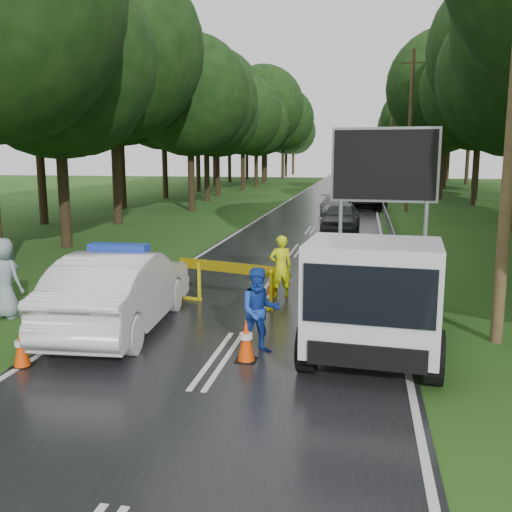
% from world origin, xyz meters
% --- Properties ---
extents(ground, '(160.00, 160.00, 0.00)m').
position_xyz_m(ground, '(0.00, 0.00, 0.00)').
color(ground, '#164112').
rests_on(ground, ground).
extents(road, '(7.00, 140.00, 0.02)m').
position_xyz_m(road, '(0.00, 30.00, 0.01)').
color(road, black).
rests_on(road, ground).
extents(guardrail, '(0.12, 60.06, 0.70)m').
position_xyz_m(guardrail, '(3.70, 29.67, 0.55)').
color(guardrail, gray).
rests_on(guardrail, ground).
extents(utility_pole_mid, '(1.40, 0.24, 10.00)m').
position_xyz_m(utility_pole_mid, '(5.20, 28.00, 5.06)').
color(utility_pole_mid, '#493621').
rests_on(utility_pole_mid, ground).
extents(utility_pole_far, '(1.40, 0.24, 10.00)m').
position_xyz_m(utility_pole_far, '(5.20, 54.00, 5.06)').
color(utility_pole_far, '#493621').
rests_on(utility_pole_far, ground).
extents(police_sedan, '(2.17, 5.25, 1.86)m').
position_xyz_m(police_sedan, '(-2.52, 1.42, 0.85)').
color(police_sedan, silver).
rests_on(police_sedan, ground).
extents(work_truck, '(2.73, 5.43, 4.20)m').
position_xyz_m(work_truck, '(2.80, 1.14, 1.14)').
color(work_truck, gray).
rests_on(work_truck, ground).
extents(barrier, '(2.55, 0.82, 1.10)m').
position_xyz_m(barrier, '(-0.80, 3.73, 0.83)').
color(barrier, yellow).
rests_on(barrier, ground).
extents(officer, '(0.71, 0.59, 1.65)m').
position_xyz_m(officer, '(0.45, 4.70, 0.83)').
color(officer, '#DDF30D').
rests_on(officer, ground).
extents(civilian, '(0.98, 0.88, 1.64)m').
position_xyz_m(civilian, '(0.66, 0.50, 0.82)').
color(civilian, '#1B41B0').
rests_on(civilian, ground).
extents(bystander_right, '(1.00, 0.75, 1.85)m').
position_xyz_m(bystander_right, '(-5.50, 1.74, 0.93)').
color(bystander_right, gray).
rests_on(bystander_right, ground).
extents(queue_car_first, '(1.87, 4.22, 1.41)m').
position_xyz_m(queue_car_first, '(1.46, 17.82, 0.71)').
color(queue_car_first, '#393B40').
rests_on(queue_car_first, ground).
extents(queue_car_second, '(2.30, 4.56, 1.27)m').
position_xyz_m(queue_car_second, '(0.92, 23.82, 0.63)').
color(queue_car_second, '#95979C').
rests_on(queue_car_second, ground).
extents(queue_car_third, '(2.97, 5.61, 1.50)m').
position_xyz_m(queue_car_third, '(2.60, 29.82, 0.75)').
color(queue_car_third, black).
rests_on(queue_car_third, ground).
extents(queue_car_fourth, '(2.06, 4.50, 1.43)m').
position_xyz_m(queue_car_fourth, '(1.13, 35.82, 0.71)').
color(queue_car_fourth, '#414349').
rests_on(queue_car_fourth, ground).
extents(cone_near_left, '(0.35, 0.35, 0.74)m').
position_xyz_m(cone_near_left, '(-3.34, -1.00, 0.36)').
color(cone_near_left, black).
rests_on(cone_near_left, ground).
extents(cone_center, '(0.38, 0.38, 0.81)m').
position_xyz_m(cone_center, '(0.50, 0.00, 0.39)').
color(cone_center, black).
rests_on(cone_center, ground).
extents(cone_far, '(0.30, 0.30, 0.64)m').
position_xyz_m(cone_far, '(0.18, 4.91, 0.31)').
color(cone_far, black).
rests_on(cone_far, ground).
extents(cone_left_mid, '(0.31, 0.31, 0.67)m').
position_xyz_m(cone_left_mid, '(-3.40, 3.00, 0.32)').
color(cone_left_mid, black).
rests_on(cone_left_mid, ground).
extents(cone_right, '(0.38, 0.38, 0.80)m').
position_xyz_m(cone_right, '(2.41, 3.60, 0.39)').
color(cone_right, black).
rests_on(cone_right, ground).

